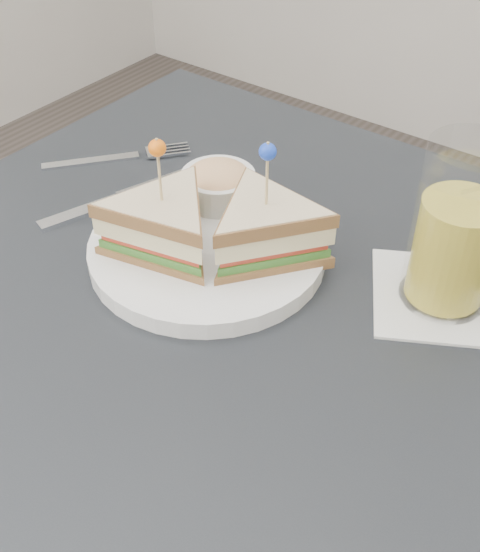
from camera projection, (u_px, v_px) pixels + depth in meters
name	position (u px, v px, depth m)	size (l,w,h in m)	color
table	(226.00, 373.00, 0.69)	(0.80, 0.80, 0.75)	black
plate_meal	(213.00, 227.00, 0.69)	(0.30, 0.30, 0.14)	white
cutlery_fork	(124.00, 156.00, 0.86)	(0.13, 0.16, 0.01)	silver
cutlery_knife	(129.00, 195.00, 0.79)	(0.10, 0.23, 0.01)	white
drink_set	(456.00, 237.00, 0.62)	(0.18, 0.18, 0.16)	silver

